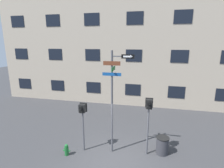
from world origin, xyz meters
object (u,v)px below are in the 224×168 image
object	(u,v)px
street_sign_pole	(114,94)
pedestrian_signal_left	(83,114)
fire_hydrant	(67,150)
trash_bin	(162,145)
pedestrian_signal_right	(149,112)

from	to	relation	value
street_sign_pole	pedestrian_signal_left	bearing A→B (deg)	-172.01
fire_hydrant	trash_bin	bearing A→B (deg)	14.16
trash_bin	fire_hydrant	bearing A→B (deg)	-165.84
street_sign_pole	pedestrian_signal_right	bearing A→B (deg)	5.44
street_sign_pole	fire_hydrant	bearing A→B (deg)	-160.57
pedestrian_signal_left	fire_hydrant	xyz separation A→B (m)	(-0.66, -0.54, -1.64)
pedestrian_signal_right	trash_bin	size ratio (longest dim) A/B	3.26
pedestrian_signal_right	trash_bin	bearing A→B (deg)	16.94
fire_hydrant	trash_bin	xyz separation A→B (m)	(4.44, 1.12, 0.16)
pedestrian_signal_left	trash_bin	bearing A→B (deg)	8.68
fire_hydrant	pedestrian_signal_right	bearing A→B (deg)	13.61
pedestrian_signal_left	fire_hydrant	distance (m)	1.85
street_sign_pole	trash_bin	distance (m)	3.44
pedestrian_signal_right	trash_bin	xyz separation A→B (m)	(0.72, 0.22, -1.74)
pedestrian_signal_left	pedestrian_signal_right	xyz separation A→B (m)	(3.05, 0.36, 0.26)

